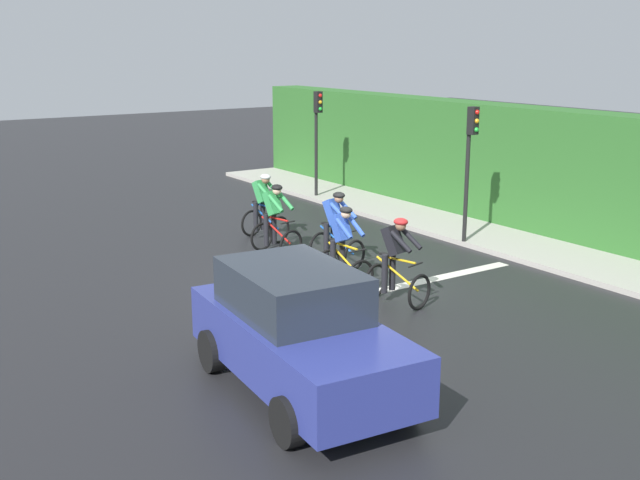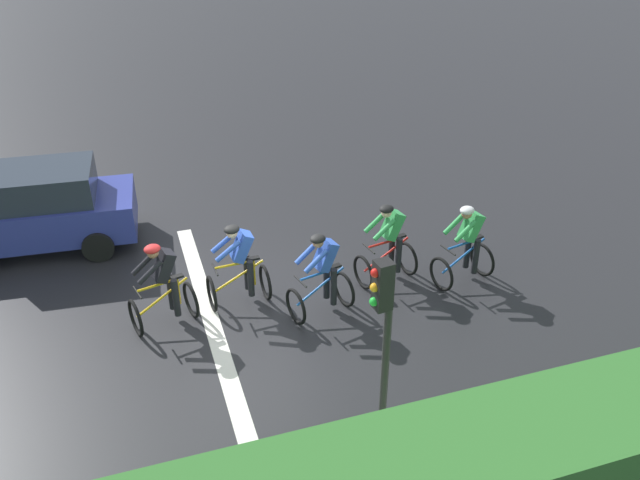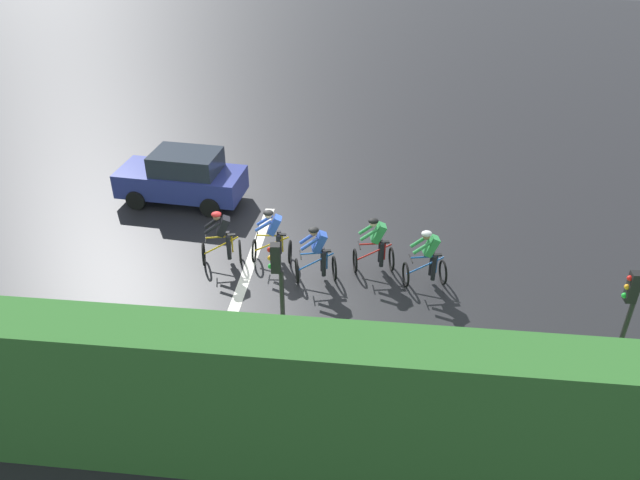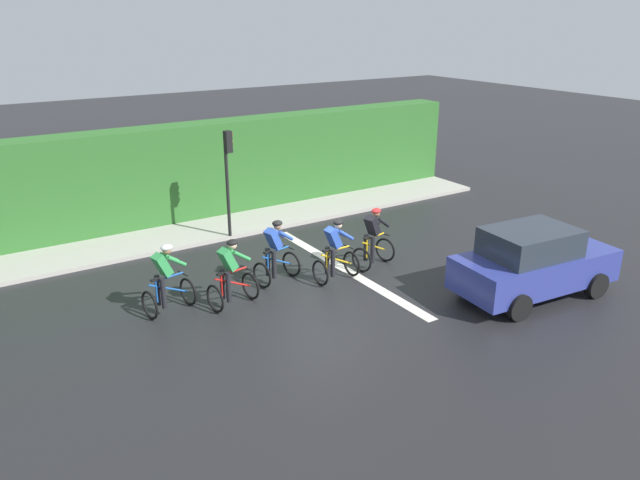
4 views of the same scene
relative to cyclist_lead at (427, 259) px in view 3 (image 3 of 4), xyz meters
name	(u,v)px [view 3 (image 3 of 4)]	position (x,y,z in m)	size (l,w,h in m)	color
ground_plane	(273,271)	(-0.17, -4.19, -0.80)	(80.00, 80.00, 0.00)	black
sidewalk_kerb	(326,417)	(5.03, -2.19, -0.74)	(2.80, 22.69, 0.12)	#ADA89E
stone_wall_low	(322,443)	(5.93, -2.19, -0.48)	(0.44, 22.69, 0.64)	tan
hedge_wall	(320,408)	(6.23, -2.19, 0.80)	(1.10, 22.69, 3.19)	#2D6628
road_marking_stop_line	(248,269)	(-0.17, -4.90, -0.79)	(7.00, 0.30, 0.01)	silver
cyclist_lead	(427,259)	(0.00, 0.00, 0.00)	(0.89, 1.20, 1.66)	black
cyclist_second	(375,246)	(-0.50, -1.39, 0.00)	(0.87, 1.19, 1.66)	black
cyclist_mid	(317,255)	(0.13, -2.92, 0.00)	(0.91, 1.21, 1.66)	black
cyclist_fourth	(273,238)	(-0.63, -4.25, 0.00)	(0.74, 1.12, 1.66)	black
cyclist_trailing	(222,239)	(-0.41, -5.65, 0.00)	(0.92, 1.21, 1.66)	black
car_navy	(183,177)	(-3.94, -7.83, 0.08)	(2.16, 4.24, 1.76)	navy
traffic_light_near_crossing	(279,290)	(3.69, -3.32, 1.43)	(0.22, 0.31, 3.34)	black
traffic_light_far_junction	(624,320)	(3.94, 3.52, 1.43)	(0.21, 0.31, 3.34)	black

